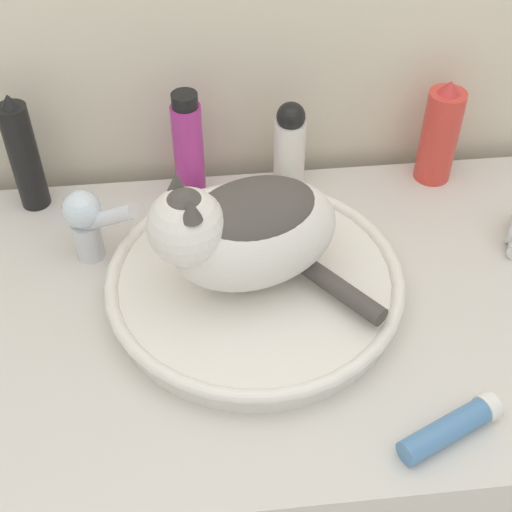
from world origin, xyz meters
name	(u,v)px	position (x,y,z in m)	size (l,w,h in m)	color
vanity_counter	(266,458)	(0.00, 0.32, 0.44)	(1.12, 0.63, 0.88)	beige
sink_basin	(255,283)	(-0.02, 0.34, 0.91)	(0.44, 0.44, 0.05)	white
cat	(245,230)	(-0.03, 0.33, 1.02)	(0.32, 0.23, 0.19)	silver
faucet	(88,220)	(-0.26, 0.45, 0.95)	(0.12, 0.08, 0.13)	silver
lotion_bottle_white	(290,147)	(0.07, 0.59, 0.96)	(0.05, 0.05, 0.17)	white
hairspray_can_black	(24,155)	(-0.37, 0.59, 0.98)	(0.05, 0.05, 0.21)	black
spray_bottle_trigger	(440,134)	(0.33, 0.59, 0.97)	(0.06, 0.06, 0.19)	#DB3D33
shampoo_bottle_tall	(188,147)	(-0.10, 0.59, 0.98)	(0.05, 0.05, 0.20)	#B2338C
cream_tube	(451,428)	(0.20, 0.08, 0.90)	(0.15, 0.09, 0.04)	#4C7FB2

